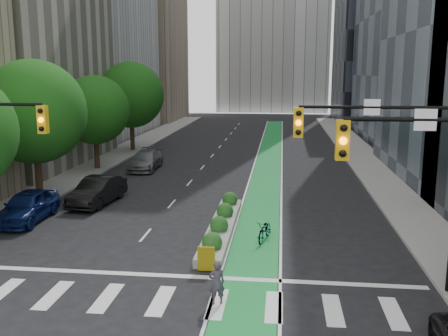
% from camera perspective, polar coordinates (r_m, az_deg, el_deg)
% --- Properties ---
extents(ground, '(160.00, 160.00, 0.00)m').
position_cam_1_polar(ground, '(19.32, -6.48, -13.56)').
color(ground, black).
rests_on(ground, ground).
extents(sidewalk_left, '(3.60, 90.00, 0.15)m').
position_cam_1_polar(sidewalk_left, '(45.70, -13.87, 0.64)').
color(sidewalk_left, gray).
rests_on(sidewalk_left, ground).
extents(sidewalk_right, '(3.60, 90.00, 0.15)m').
position_cam_1_polar(sidewalk_right, '(43.52, 16.67, -0.00)').
color(sidewalk_right, gray).
rests_on(sidewalk_right, ground).
extents(bike_lane_paint, '(2.20, 70.00, 0.01)m').
position_cam_1_polar(bike_lane_paint, '(47.79, 5.19, 1.28)').
color(bike_lane_paint, '#198A39').
rests_on(bike_lane_paint, ground).
extents(building_tan_far, '(14.00, 16.00, 26.00)m').
position_cam_1_polar(building_tan_far, '(86.68, -9.84, 14.10)').
color(building_tan_far, tan).
rests_on(building_tan_far, ground).
extents(building_dark_end, '(14.00, 18.00, 28.00)m').
position_cam_1_polar(building_dark_end, '(86.78, 17.73, 14.41)').
color(building_dark_end, black).
rests_on(building_dark_end, ground).
extents(tree_mid, '(6.40, 6.40, 8.78)m').
position_cam_1_polar(tree_mid, '(32.89, -20.89, 6.00)').
color(tree_mid, black).
rests_on(tree_mid, ground).
extents(tree_midfar, '(5.60, 5.60, 7.76)m').
position_cam_1_polar(tree_midfar, '(42.04, -14.57, 6.44)').
color(tree_midfar, black).
rests_on(tree_midfar, ground).
extents(tree_far, '(6.60, 6.60, 9.00)m').
position_cam_1_polar(tree_far, '(51.43, -10.59, 8.20)').
color(tree_far, black).
rests_on(tree_far, ground).
extents(signal_right, '(5.82, 0.51, 7.20)m').
position_cam_1_polar(signal_right, '(18.43, 20.82, 0.26)').
color(signal_right, black).
rests_on(signal_right, ground).
extents(median_planter, '(1.20, 10.26, 1.10)m').
position_cam_1_polar(median_planter, '(25.48, -0.26, -6.46)').
color(median_planter, gray).
rests_on(median_planter, ground).
extents(bicycle, '(1.11, 2.09, 1.04)m').
position_cam_1_polar(bicycle, '(24.19, 4.69, -7.08)').
color(bicycle, gray).
rests_on(bicycle, ground).
extents(cyclist, '(0.67, 0.56, 1.57)m').
position_cam_1_polar(cyclist, '(17.77, -0.83, -12.98)').
color(cyclist, '#3D3641').
rests_on(cyclist, ground).
extents(parked_car_left_near, '(2.15, 5.01, 1.69)m').
position_cam_1_polar(parked_car_left_near, '(29.09, -21.56, -4.07)').
color(parked_car_left_near, '#0C194D').
rests_on(parked_car_left_near, ground).
extents(parked_car_left_mid, '(2.31, 5.18, 1.65)m').
position_cam_1_polar(parked_car_left_mid, '(31.49, -14.26, -2.55)').
color(parked_car_left_mid, black).
rests_on(parked_car_left_mid, ground).
extents(parked_car_left_far, '(2.33, 5.41, 1.55)m').
position_cam_1_polar(parked_car_left_far, '(41.89, -8.97, 0.89)').
color(parked_car_left_far, '#575A5C').
rests_on(parked_car_left_far, ground).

